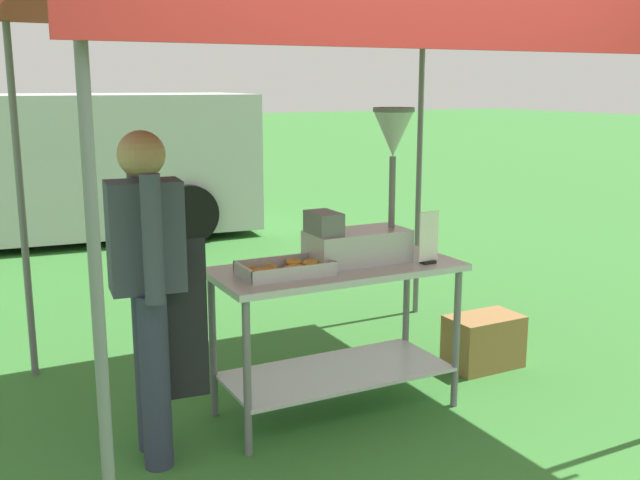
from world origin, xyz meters
TOP-DOWN VIEW (x-y plane):
  - ground_plane at (0.00, 6.00)m, footprint 70.00×70.00m
  - stall_canopy at (0.23, 1.29)m, footprint 3.11×2.59m
  - donut_cart at (0.23, 1.20)m, footprint 1.36×0.61m
  - donut_tray at (-0.09, 1.15)m, footprint 0.48×0.27m
  - donut_fryer at (0.42, 1.22)m, footprint 0.61×0.28m
  - menu_sign at (0.71, 1.02)m, footprint 0.13×0.05m
  - vendor at (-0.81, 1.13)m, footprint 0.46×0.54m
  - supply_crate at (1.40, 1.35)m, footprint 0.48×0.30m
  - van_silver at (-0.56, 7.03)m, footprint 4.95×2.40m

SIDE VIEW (x-z plane):
  - ground_plane at x=0.00m, z-range 0.00..0.00m
  - supply_crate at x=1.40m, z-range 0.00..0.34m
  - donut_cart at x=0.23m, z-range 0.19..1.03m
  - donut_tray at x=-0.09m, z-range 0.83..0.90m
  - van_silver at x=-0.56m, z-range 0.03..1.72m
  - vendor at x=-0.81m, z-range 0.10..1.71m
  - menu_sign at x=0.71m, z-range 0.82..1.12m
  - donut_fryer at x=0.42m, z-range 0.70..1.55m
  - stall_canopy at x=0.23m, z-range 1.04..3.26m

